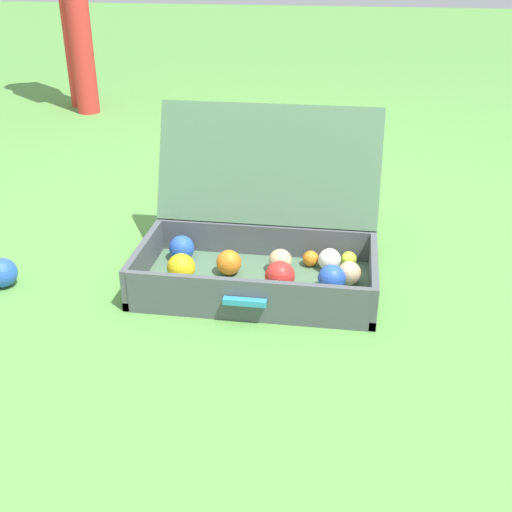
{
  "coord_description": "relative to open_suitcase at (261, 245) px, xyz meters",
  "views": [
    {
      "loc": [
        0.17,
        -1.55,
        0.89
      ],
      "look_at": [
        -0.06,
        -0.0,
        0.1
      ],
      "focal_mm": 44.99,
      "sensor_mm": 36.0,
      "label": 1
    }
  ],
  "objects": [
    {
      "name": "ground_plane",
      "position": [
        0.05,
        -0.06,
        -0.1
      ],
      "size": [
        16.0,
        16.0,
        0.0
      ],
      "primitive_type": "plane",
      "color": "#569342"
    },
    {
      "name": "open_suitcase",
      "position": [
        0.0,
        0.0,
        0.0
      ],
      "size": [
        0.66,
        0.52,
        0.45
      ],
      "color": "#4C7051",
      "rests_on": "ground"
    },
    {
      "name": "stray_ball_on_grass",
      "position": [
        -0.71,
        -0.16,
        -0.06
      ],
      "size": [
        0.08,
        0.08,
        0.08
      ],
      "primitive_type": "sphere",
      "color": "blue",
      "rests_on": "ground"
    }
  ]
}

